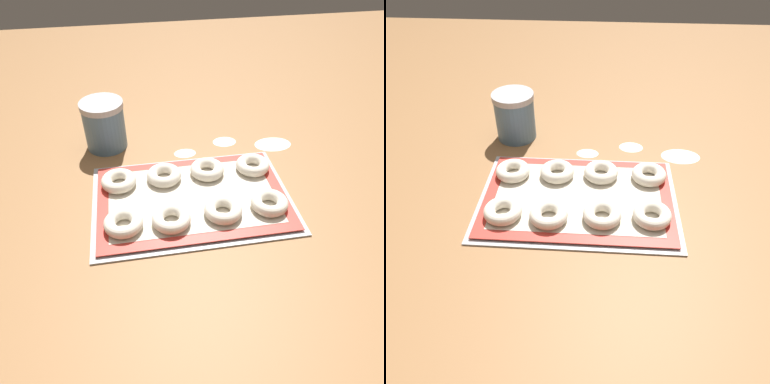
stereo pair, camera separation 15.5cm
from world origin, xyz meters
The scene contains 15 objects.
ground_plane centered at (0.00, 0.00, 0.00)m, with size 2.80×2.80×0.00m, color olive.
baking_tray centered at (-0.01, 0.01, 0.00)m, with size 0.46×0.31×0.01m.
baking_mat centered at (-0.01, 0.01, 0.01)m, with size 0.44×0.29×0.00m.
bagel_front_far_left centered at (-0.17, -0.06, 0.02)m, with size 0.08×0.08×0.03m.
bagel_front_mid_left centered at (-0.07, -0.07, 0.02)m, with size 0.08×0.08×0.03m.
bagel_front_mid_right centered at (0.04, -0.06, 0.02)m, with size 0.08×0.08×0.03m.
bagel_front_far_right centered at (0.15, -0.05, 0.02)m, with size 0.08×0.08×0.03m.
bagel_back_far_left centered at (-0.18, 0.08, 0.02)m, with size 0.08×0.08×0.03m.
bagel_back_mid_left centered at (-0.07, 0.09, 0.02)m, with size 0.08×0.08×0.03m.
bagel_back_mid_right centered at (0.04, 0.09, 0.02)m, with size 0.08×0.08×0.03m.
bagel_back_far_right centered at (0.16, 0.09, 0.02)m, with size 0.08×0.08×0.03m.
flour_canister centered at (-0.21, 0.28, 0.07)m, with size 0.11×0.11×0.13m.
flour_patch_near centered at (0.12, 0.24, 0.00)m, with size 0.07×0.05×0.00m.
flour_patch_far centered at (0.00, 0.20, 0.00)m, with size 0.06×0.04×0.00m.
flour_patch_side centered at (0.25, 0.21, 0.00)m, with size 0.10×0.07×0.00m.
Camera 1 is at (-0.12, -0.63, 0.58)m, focal length 35.00 mm.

